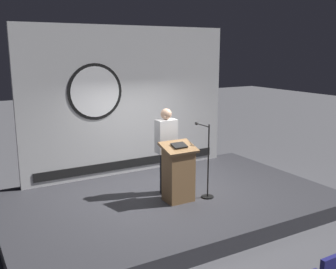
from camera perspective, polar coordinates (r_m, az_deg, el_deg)
ground_plane at (r=7.98m, az=0.22°, el=-10.98°), size 40.00×40.00×0.00m
stage_platform at (r=7.92m, az=0.23°, el=-9.98°), size 6.40×4.00×0.30m
banner_display at (r=9.05m, az=-5.78°, el=4.80°), size 5.02×0.12×3.38m
podium at (r=7.47m, az=1.54°, el=-5.64°), size 0.64×0.49×1.15m
speaker_person at (r=7.77m, az=-0.27°, el=-2.36°), size 0.40×0.26×1.73m
microphone_stand at (r=7.71m, az=5.61°, el=-5.37°), size 0.24×0.58×1.47m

